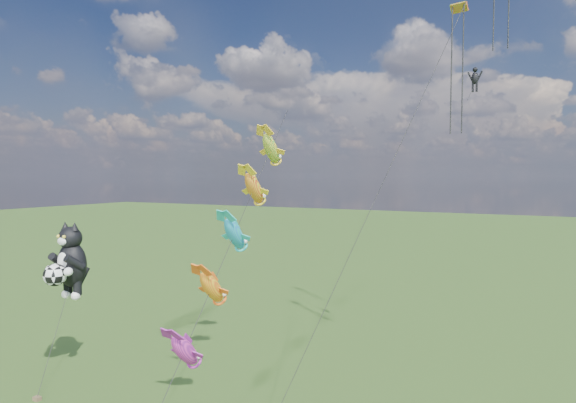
% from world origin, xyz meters
% --- Properties ---
extents(ground, '(300.00, 300.00, 0.00)m').
position_xyz_m(ground, '(0.00, 0.00, 0.00)').
color(ground, '#1A390E').
extents(cat_kite_rig, '(2.16, 4.03, 9.61)m').
position_xyz_m(cat_kite_rig, '(1.53, 0.98, 7.25)').
color(cat_kite_rig, brown).
rests_on(cat_kite_rig, ground).
extents(fish_windsock_rig, '(1.73, 15.92, 16.60)m').
position_xyz_m(fish_windsock_rig, '(12.53, 2.37, 9.32)').
color(fish_windsock_rig, brown).
rests_on(fish_windsock_rig, ground).
extents(parafoil_rig, '(9.21, 15.59, 28.19)m').
position_xyz_m(parafoil_rig, '(22.64, 12.44, 19.95)').
color(parafoil_rig, brown).
rests_on(parafoil_rig, ground).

